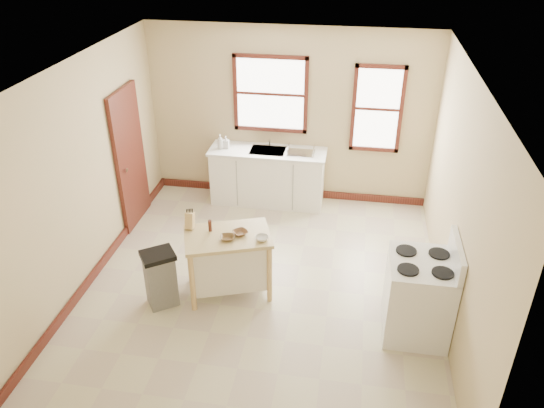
{
  "coord_description": "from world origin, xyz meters",
  "views": [
    {
      "loc": [
        1.02,
        -5.4,
        4.34
      ],
      "look_at": [
        0.07,
        0.4,
        0.99
      ],
      "focal_mm": 35.0,
      "sensor_mm": 36.0,
      "label": 1
    }
  ],
  "objects_px": {
    "soap_bottle_a": "(220,142)",
    "gas_stove": "(419,287)",
    "kitchen_island": "(229,264)",
    "bowl_a": "(227,238)",
    "trash_bin": "(161,279)",
    "pepper_grinder": "(210,226)",
    "knife_block": "(190,221)",
    "bowl_b": "(240,233)",
    "bowl_c": "(262,238)",
    "soap_bottle_b": "(226,142)",
    "dish_rack": "(301,150)"
  },
  "relations": [
    {
      "from": "dish_rack",
      "to": "trash_bin",
      "type": "height_order",
      "value": "dish_rack"
    },
    {
      "from": "soap_bottle_a",
      "to": "gas_stove",
      "type": "height_order",
      "value": "gas_stove"
    },
    {
      "from": "dish_rack",
      "to": "bowl_a",
      "type": "bearing_deg",
      "value": -111.19
    },
    {
      "from": "soap_bottle_a",
      "to": "pepper_grinder",
      "type": "xyz_separation_m",
      "value": [
        0.44,
        -2.28,
        -0.12
      ]
    },
    {
      "from": "kitchen_island",
      "to": "knife_block",
      "type": "bearing_deg",
      "value": 150.95
    },
    {
      "from": "gas_stove",
      "to": "bowl_b",
      "type": "bearing_deg",
      "value": 169.59
    },
    {
      "from": "gas_stove",
      "to": "kitchen_island",
      "type": "bearing_deg",
      "value": 171.41
    },
    {
      "from": "bowl_a",
      "to": "bowl_c",
      "type": "relative_size",
      "value": 1.1
    },
    {
      "from": "trash_bin",
      "to": "soap_bottle_b",
      "type": "bearing_deg",
      "value": 51.15
    },
    {
      "from": "soap_bottle_a",
      "to": "bowl_b",
      "type": "height_order",
      "value": "soap_bottle_a"
    },
    {
      "from": "kitchen_island",
      "to": "bowl_b",
      "type": "height_order",
      "value": "bowl_b"
    },
    {
      "from": "soap_bottle_a",
      "to": "soap_bottle_b",
      "type": "height_order",
      "value": "soap_bottle_a"
    },
    {
      "from": "kitchen_island",
      "to": "knife_block",
      "type": "xyz_separation_m",
      "value": [
        -0.49,
        0.08,
        0.52
      ]
    },
    {
      "from": "dish_rack",
      "to": "bowl_c",
      "type": "xyz_separation_m",
      "value": [
        -0.19,
        -2.4,
        -0.1
      ]
    },
    {
      "from": "bowl_b",
      "to": "kitchen_island",
      "type": "bearing_deg",
      "value": -162.75
    },
    {
      "from": "kitchen_island",
      "to": "bowl_c",
      "type": "distance_m",
      "value": 0.62
    },
    {
      "from": "dish_rack",
      "to": "gas_stove",
      "type": "distance_m",
      "value": 3.19
    },
    {
      "from": "pepper_grinder",
      "to": "bowl_c",
      "type": "relative_size",
      "value": 0.96
    },
    {
      "from": "dish_rack",
      "to": "knife_block",
      "type": "xyz_separation_m",
      "value": [
        -1.1,
        -2.28,
        -0.03
      ]
    },
    {
      "from": "soap_bottle_b",
      "to": "bowl_b",
      "type": "height_order",
      "value": "soap_bottle_b"
    },
    {
      "from": "bowl_b",
      "to": "soap_bottle_b",
      "type": "bearing_deg",
      "value": 107.57
    },
    {
      "from": "soap_bottle_a",
      "to": "gas_stove",
      "type": "relative_size",
      "value": 0.19
    },
    {
      "from": "knife_block",
      "to": "bowl_b",
      "type": "xyz_separation_m",
      "value": [
        0.64,
        -0.03,
        -0.08
      ]
    },
    {
      "from": "soap_bottle_b",
      "to": "bowl_b",
      "type": "xyz_separation_m",
      "value": [
        0.74,
        -2.33,
        -0.15
      ]
    },
    {
      "from": "bowl_a",
      "to": "trash_bin",
      "type": "height_order",
      "value": "bowl_a"
    },
    {
      "from": "kitchen_island",
      "to": "gas_stove",
      "type": "relative_size",
      "value": 0.84
    },
    {
      "from": "soap_bottle_a",
      "to": "trash_bin",
      "type": "distance_m",
      "value": 2.79
    },
    {
      "from": "bowl_c",
      "to": "trash_bin",
      "type": "relative_size",
      "value": 0.21
    },
    {
      "from": "knife_block",
      "to": "pepper_grinder",
      "type": "distance_m",
      "value": 0.26
    },
    {
      "from": "kitchen_island",
      "to": "bowl_a",
      "type": "bearing_deg",
      "value": -94.79
    },
    {
      "from": "soap_bottle_b",
      "to": "knife_block",
      "type": "relative_size",
      "value": 1.0
    },
    {
      "from": "dish_rack",
      "to": "bowl_c",
      "type": "bearing_deg",
      "value": -102.01
    },
    {
      "from": "bowl_c",
      "to": "trash_bin",
      "type": "bearing_deg",
      "value": -164.61
    },
    {
      "from": "trash_bin",
      "to": "pepper_grinder",
      "type": "bearing_deg",
      "value": 3.03
    },
    {
      "from": "bowl_c",
      "to": "gas_stove",
      "type": "relative_size",
      "value": 0.13
    },
    {
      "from": "dish_rack",
      "to": "bowl_b",
      "type": "relative_size",
      "value": 2.4
    },
    {
      "from": "trash_bin",
      "to": "gas_stove",
      "type": "relative_size",
      "value": 0.61
    },
    {
      "from": "knife_block",
      "to": "bowl_a",
      "type": "xyz_separation_m",
      "value": [
        0.51,
        -0.17,
        -0.08
      ]
    },
    {
      "from": "bowl_c",
      "to": "bowl_b",
      "type": "bearing_deg",
      "value": 163.48
    },
    {
      "from": "dish_rack",
      "to": "knife_block",
      "type": "height_order",
      "value": "knife_block"
    },
    {
      "from": "bowl_c",
      "to": "knife_block",
      "type": "bearing_deg",
      "value": 172.68
    },
    {
      "from": "soap_bottle_a",
      "to": "pepper_grinder",
      "type": "relative_size",
      "value": 1.58
    },
    {
      "from": "kitchen_island",
      "to": "pepper_grinder",
      "type": "height_order",
      "value": "pepper_grinder"
    },
    {
      "from": "kitchen_island",
      "to": "bowl_c",
      "type": "relative_size",
      "value": 6.63
    },
    {
      "from": "knife_block",
      "to": "trash_bin",
      "type": "bearing_deg",
      "value": -121.72
    },
    {
      "from": "pepper_grinder",
      "to": "gas_stove",
      "type": "bearing_deg",
      "value": -9.1
    },
    {
      "from": "kitchen_island",
      "to": "dish_rack",
      "type": "bearing_deg",
      "value": 55.77
    },
    {
      "from": "bowl_c",
      "to": "dish_rack",
      "type": "bearing_deg",
      "value": 85.57
    },
    {
      "from": "bowl_b",
      "to": "gas_stove",
      "type": "bearing_deg",
      "value": -10.41
    },
    {
      "from": "bowl_a",
      "to": "bowl_b",
      "type": "relative_size",
      "value": 0.99
    }
  ]
}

